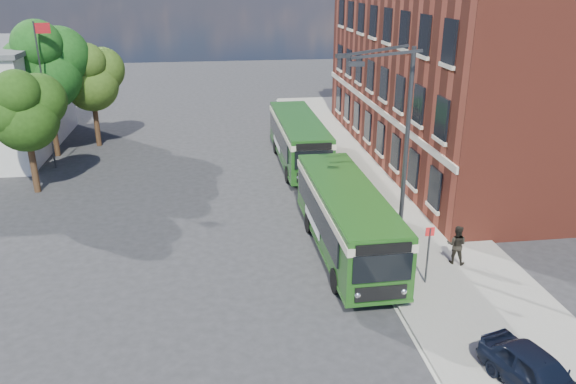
{
  "coord_description": "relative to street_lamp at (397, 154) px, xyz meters",
  "views": [
    {
      "loc": [
        -2.39,
        -22.67,
        11.45
      ],
      "look_at": [
        0.85,
        1.09,
        2.2
      ],
      "focal_mm": 35.0,
      "sensor_mm": 36.0,
      "label": 1
    }
  ],
  "objects": [
    {
      "name": "bus_rear",
      "position": [
        -1.84,
        13.76,
        -2.96
      ],
      "size": [
        2.68,
        10.78,
        3.02
      ],
      "color": "#1E4F19",
      "rests_on": "ground"
    },
    {
      "name": "pedestrian_a",
      "position": [
        -0.24,
        -1.5,
        -3.86
      ],
      "size": [
        0.68,
        0.61,
        1.56
      ],
      "primitive_type": "imported",
      "rotation": [
        0.0,
        0.0,
        3.66
      ],
      "color": "black",
      "rests_on": "pavement"
    },
    {
      "name": "flagpole",
      "position": [
        -17.29,
        15.0,
        0.15
      ],
      "size": [
        0.95,
        0.1,
        9.0
      ],
      "color": "#323437",
      "rests_on": "ground"
    },
    {
      "name": "tree_left",
      "position": [
        -17.25,
        10.67,
        -0.05
      ],
      "size": [
        4.14,
        3.94,
        6.99
      ],
      "color": "#352213",
      "rests_on": "ground"
    },
    {
      "name": "bus_stop_sign",
      "position": [
        0.76,
        -2.2,
        -3.28
      ],
      "size": [
        0.35,
        0.08,
        2.52
      ],
      "color": "#323437",
      "rests_on": "ground"
    },
    {
      "name": "kerb_line",
      "position": [
        -0.89,
        10.0,
        -4.79
      ],
      "size": [
        0.12,
        48.0,
        0.01
      ],
      "primitive_type": "cube",
      "color": "beige",
      "rests_on": "ground"
    },
    {
      "name": "street_lamp",
      "position": [
        0.0,
        0.0,
        0.0
      ],
      "size": [
        2.96,
        2.38,
        9.0
      ],
      "color": "#323437",
      "rests_on": "ground"
    },
    {
      "name": "pedestrian_b",
      "position": [
        2.57,
        -0.81,
        -3.79
      ],
      "size": [
        1.03,
        0.96,
        1.69
      ],
      "primitive_type": "imported",
      "rotation": [
        0.0,
        0.0,
        2.63
      ],
      "color": "black",
      "rests_on": "pavement"
    },
    {
      "name": "parked_car",
      "position": [
        1.65,
        -8.62,
        -4.0
      ],
      "size": [
        2.46,
        4.0,
        1.27
      ],
      "primitive_type": "imported",
      "rotation": [
        0.0,
        0.0,
        0.27
      ],
      "color": "black",
      "rests_on": "pavement"
    },
    {
      "name": "brick_office",
      "position": [
        9.16,
        14.0,
        2.18
      ],
      "size": [
        12.1,
        26.0,
        14.2
      ],
      "color": "maroon",
      "rests_on": "ground"
    },
    {
      "name": "bus_front",
      "position": [
        -1.72,
        1.06,
        -2.96
      ],
      "size": [
        2.78,
        10.39,
        3.02
      ],
      "color": "#1F5017",
      "rests_on": "ground"
    },
    {
      "name": "ground",
      "position": [
        -4.84,
        2.0,
        -4.79
      ],
      "size": [
        120.0,
        120.0,
        0.0
      ],
      "primitive_type": "plane",
      "color": "#2B2B2D",
      "rests_on": "ground"
    },
    {
      "name": "tree_mid",
      "position": [
        -17.79,
        17.71,
        1.33
      ],
      "size": [
        5.34,
        5.08,
        9.01
      ],
      "color": "#352213",
      "rests_on": "ground"
    },
    {
      "name": "tree_right",
      "position": [
        -15.43,
        19.82,
        0.17
      ],
      "size": [
        4.33,
        4.12,
        7.31
      ],
      "color": "#352213",
      "rests_on": "ground"
    },
    {
      "name": "pavement",
      "position": [
        2.16,
        10.0,
        -4.72
      ],
      "size": [
        6.0,
        48.0,
        0.15
      ],
      "primitive_type": "cube",
      "color": "gray",
      "rests_on": "ground"
    }
  ]
}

